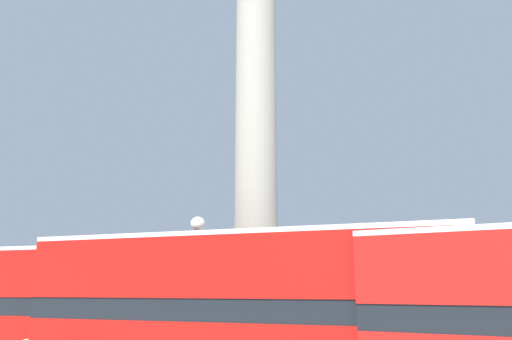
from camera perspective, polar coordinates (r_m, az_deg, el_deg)
monument_column at (r=20.90m, az=0.00°, el=3.80°), size 5.39×5.39×25.30m
bus_a at (r=13.37m, az=-1.85°, el=-15.63°), size 11.53×3.37×4.33m
street_lamp at (r=16.86m, az=-6.84°, el=-11.98°), size 0.49×0.49×5.28m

